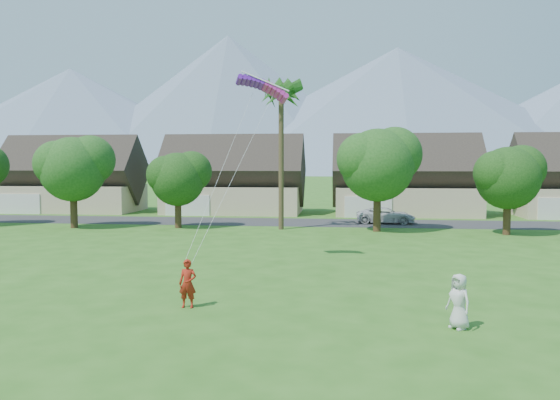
# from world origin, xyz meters

# --- Properties ---
(ground) EXTENTS (500.00, 500.00, 0.00)m
(ground) POSITION_xyz_m (0.00, 0.00, 0.00)
(ground) COLOR #2D6019
(ground) RESTS_ON ground
(street) EXTENTS (90.00, 7.00, 0.01)m
(street) POSITION_xyz_m (0.00, 34.00, 0.01)
(street) COLOR #2D2D30
(street) RESTS_ON ground
(kite_flyer) EXTENTS (0.70, 0.46, 1.91)m
(kite_flyer) POSITION_xyz_m (-2.88, 3.26, 0.96)
(kite_flyer) COLOR #9D2011
(kite_flyer) RESTS_ON ground
(watcher) EXTENTS (1.05, 1.11, 1.91)m
(watcher) POSITION_xyz_m (7.11, 1.66, 0.95)
(watcher) COLOR silver
(watcher) RESTS_ON ground
(parked_car) EXTENTS (5.54, 2.78, 1.51)m
(parked_car) POSITION_xyz_m (7.20, 34.00, 0.75)
(parked_car) COLOR silver
(parked_car) RESTS_ON ground
(mountain_ridge) EXTENTS (540.00, 240.00, 70.00)m
(mountain_ridge) POSITION_xyz_m (10.40, 260.00, 29.07)
(mountain_ridge) COLOR slate
(mountain_ridge) RESTS_ON ground
(houses_row) EXTENTS (72.75, 8.19, 8.86)m
(houses_row) POSITION_xyz_m (0.49, 42.99, 3.44)
(houses_row) COLOR beige
(houses_row) RESTS_ON ground
(tree_row) EXTENTS (62.27, 6.67, 8.45)m
(tree_row) POSITION_xyz_m (-1.14, 27.92, 4.89)
(tree_row) COLOR #47301C
(tree_row) RESTS_ON ground
(fan_palm) EXTENTS (3.00, 3.00, 13.80)m
(fan_palm) POSITION_xyz_m (-2.00, 28.50, 11.80)
(fan_palm) COLOR #4C3D26
(fan_palm) RESTS_ON ground
(parafoil_kite) EXTENTS (3.10, 1.30, 0.50)m
(parafoil_kite) POSITION_xyz_m (-1.26, 12.96, 9.96)
(parafoil_kite) COLOR #6D19BD
(parafoil_kite) RESTS_ON ground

